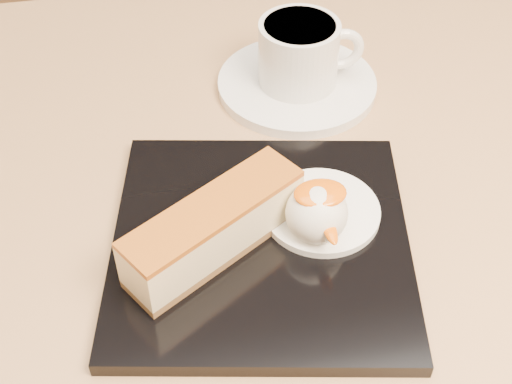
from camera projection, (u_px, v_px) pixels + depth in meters
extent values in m
cube|color=brown|center=(222.00, 268.00, 0.55)|extent=(0.80, 0.80, 0.04)
cube|color=black|center=(261.00, 242.00, 0.53)|extent=(0.26, 0.26, 0.01)
cube|color=brown|center=(215.00, 246.00, 0.52)|extent=(0.14, 0.11, 0.01)
cube|color=#FFE5A6|center=(214.00, 227.00, 0.51)|extent=(0.14, 0.11, 0.03)
cube|color=#983D10|center=(213.00, 208.00, 0.49)|extent=(0.14, 0.11, 0.00)
cylinder|color=white|center=(321.00, 211.00, 0.55)|extent=(0.09, 0.09, 0.01)
sphere|color=white|center=(317.00, 213.00, 0.52)|extent=(0.05, 0.05, 0.05)
ellipsoid|color=#F16207|center=(320.00, 193.00, 0.50)|extent=(0.04, 0.03, 0.01)
ellipsoid|color=green|center=(278.00, 194.00, 0.55)|extent=(0.02, 0.01, 0.00)
ellipsoid|color=green|center=(289.00, 187.00, 0.56)|extent=(0.02, 0.02, 0.00)
ellipsoid|color=green|center=(265.00, 188.00, 0.56)|extent=(0.01, 0.02, 0.00)
cylinder|color=white|center=(297.00, 84.00, 0.68)|extent=(0.15, 0.15, 0.01)
cylinder|color=white|center=(298.00, 53.00, 0.65)|extent=(0.07, 0.07, 0.06)
cylinder|color=black|center=(300.00, 27.00, 0.63)|extent=(0.06, 0.06, 0.00)
torus|color=white|center=(342.00, 49.00, 0.66)|extent=(0.04, 0.01, 0.04)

